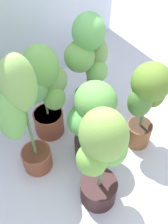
{
  "coord_description": "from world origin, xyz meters",
  "views": [
    {
      "loc": [
        -0.92,
        -0.45,
        1.64
      ],
      "look_at": [
        0.01,
        0.17,
        0.39
      ],
      "focal_mm": 41.3,
      "sensor_mm": 36.0,
      "label": 1
    }
  ],
  "objects": [
    {
      "name": "ground_plane",
      "position": [
        0.0,
        0.0,
        0.0
      ],
      "size": [
        8.0,
        8.0,
        0.0
      ],
      "primitive_type": "plane",
      "color": "silver",
      "rests_on": "ground"
    },
    {
      "name": "potted_plant_front_right",
      "position": [
        0.27,
        -0.14,
        0.45
      ],
      "size": [
        0.34,
        0.34,
        0.73
      ],
      "color": "#945632",
      "rests_on": "ground"
    },
    {
      "name": "potted_plant_back_right",
      "position": [
        0.36,
        0.36,
        0.51
      ],
      "size": [
        0.37,
        0.31,
        0.86
      ],
      "color": "black",
      "rests_on": "ground"
    },
    {
      "name": "potted_plant_back_left",
      "position": [
        -0.33,
        0.36,
        0.54
      ],
      "size": [
        0.28,
        0.21,
        0.95
      ],
      "color": "#974E34",
      "rests_on": "ground"
    },
    {
      "name": "potted_plant_center",
      "position": [
        -0.01,
        0.09,
        0.36
      ],
      "size": [
        0.37,
        0.31,
        0.66
      ],
      "color": "#301F23",
      "rests_on": "ground"
    },
    {
      "name": "potted_plant_back_center",
      "position": [
        -0.01,
        0.47,
        0.45
      ],
      "size": [
        0.4,
        0.34,
        0.79
      ],
      "color": "#964C34",
      "rests_on": "ground"
    },
    {
      "name": "potted_plant_front_left",
      "position": [
        -0.27,
        -0.13,
        0.47
      ],
      "size": [
        0.33,
        0.28,
        0.83
      ],
      "color": "#351D1E",
      "rests_on": "ground"
    }
  ]
}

